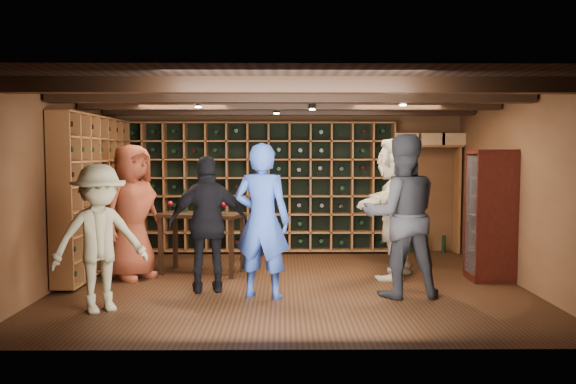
{
  "coord_description": "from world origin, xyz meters",
  "views": [
    {
      "loc": [
        -0.1,
        -7.34,
        1.74
      ],
      "look_at": [
        -0.03,
        0.2,
        1.21
      ],
      "focal_mm": 35.0,
      "sensor_mm": 36.0,
      "label": 1
    }
  ],
  "objects_px": {
    "guest_red_floral": "(133,212)",
    "guest_khaki": "(100,238)",
    "man_blue_shirt": "(262,221)",
    "guest_beige": "(396,207)",
    "man_grey_suit": "(401,216)",
    "display_cabinet": "(490,218)",
    "guest_woman_black": "(209,224)",
    "tasting_table": "(202,220)"
  },
  "relations": [
    {
      "from": "man_grey_suit",
      "to": "man_blue_shirt",
      "type": "bearing_deg",
      "value": -0.82
    },
    {
      "from": "man_grey_suit",
      "to": "guest_khaki",
      "type": "bearing_deg",
      "value": 7.59
    },
    {
      "from": "man_blue_shirt",
      "to": "guest_woman_black",
      "type": "relative_size",
      "value": 1.09
    },
    {
      "from": "guest_red_floral",
      "to": "guest_khaki",
      "type": "bearing_deg",
      "value": -142.93
    },
    {
      "from": "man_blue_shirt",
      "to": "man_grey_suit",
      "type": "distance_m",
      "value": 1.68
    },
    {
      "from": "guest_red_floral",
      "to": "guest_khaki",
      "type": "distance_m",
      "value": 1.61
    },
    {
      "from": "display_cabinet",
      "to": "guest_red_floral",
      "type": "height_order",
      "value": "guest_red_floral"
    },
    {
      "from": "guest_woman_black",
      "to": "guest_beige",
      "type": "distance_m",
      "value": 2.63
    },
    {
      "from": "display_cabinet",
      "to": "guest_woman_black",
      "type": "relative_size",
      "value": 1.03
    },
    {
      "from": "guest_woman_black",
      "to": "guest_khaki",
      "type": "xyz_separation_m",
      "value": [
        -1.07,
        -0.86,
        -0.04
      ]
    },
    {
      "from": "guest_woman_black",
      "to": "tasting_table",
      "type": "bearing_deg",
      "value": -86.99
    },
    {
      "from": "display_cabinet",
      "to": "man_grey_suit",
      "type": "height_order",
      "value": "man_grey_suit"
    },
    {
      "from": "man_grey_suit",
      "to": "tasting_table",
      "type": "xyz_separation_m",
      "value": [
        -2.59,
        1.3,
        -0.21
      ]
    },
    {
      "from": "man_blue_shirt",
      "to": "guest_woman_black",
      "type": "height_order",
      "value": "man_blue_shirt"
    },
    {
      "from": "man_blue_shirt",
      "to": "display_cabinet",
      "type": "bearing_deg",
      "value": -149.65
    },
    {
      "from": "man_grey_suit",
      "to": "guest_red_floral",
      "type": "xyz_separation_m",
      "value": [
        -3.49,
        0.98,
        -0.05
      ]
    },
    {
      "from": "guest_woman_black",
      "to": "tasting_table",
      "type": "xyz_separation_m",
      "value": [
        -0.24,
        1.07,
        -0.08
      ]
    },
    {
      "from": "display_cabinet",
      "to": "man_grey_suit",
      "type": "bearing_deg",
      "value": -148.85
    },
    {
      "from": "guest_khaki",
      "to": "display_cabinet",
      "type": "bearing_deg",
      "value": -16.31
    },
    {
      "from": "guest_woman_black",
      "to": "guest_khaki",
      "type": "height_order",
      "value": "guest_woman_black"
    },
    {
      "from": "display_cabinet",
      "to": "guest_red_floral",
      "type": "bearing_deg",
      "value": 178.34
    },
    {
      "from": "man_grey_suit",
      "to": "guest_red_floral",
      "type": "distance_m",
      "value": 3.63
    },
    {
      "from": "guest_woman_black",
      "to": "man_grey_suit",
      "type": "bearing_deg",
      "value": 164.63
    },
    {
      "from": "man_blue_shirt",
      "to": "tasting_table",
      "type": "distance_m",
      "value": 1.65
    },
    {
      "from": "guest_beige",
      "to": "tasting_table",
      "type": "xyz_separation_m",
      "value": [
        -2.74,
        0.25,
        -0.21
      ]
    },
    {
      "from": "man_blue_shirt",
      "to": "guest_red_floral",
      "type": "relative_size",
      "value": 1.0
    },
    {
      "from": "man_blue_shirt",
      "to": "guest_red_floral",
      "type": "xyz_separation_m",
      "value": [
        -1.82,
        1.04,
        -0.0
      ]
    },
    {
      "from": "man_blue_shirt",
      "to": "guest_red_floral",
      "type": "distance_m",
      "value": 2.09
    },
    {
      "from": "man_grey_suit",
      "to": "guest_woman_black",
      "type": "distance_m",
      "value": 2.36
    },
    {
      "from": "guest_khaki",
      "to": "guest_beige",
      "type": "bearing_deg",
      "value": -8.07
    },
    {
      "from": "guest_beige",
      "to": "tasting_table",
      "type": "distance_m",
      "value": 2.76
    },
    {
      "from": "tasting_table",
      "to": "man_grey_suit",
      "type": "bearing_deg",
      "value": -12.62
    },
    {
      "from": "guest_red_floral",
      "to": "tasting_table",
      "type": "height_order",
      "value": "guest_red_floral"
    },
    {
      "from": "guest_red_floral",
      "to": "guest_beige",
      "type": "bearing_deg",
      "value": -54.26
    },
    {
      "from": "guest_khaki",
      "to": "man_blue_shirt",
      "type": "bearing_deg",
      "value": -15.24
    },
    {
      "from": "man_blue_shirt",
      "to": "guest_khaki",
      "type": "height_order",
      "value": "man_blue_shirt"
    },
    {
      "from": "man_grey_suit",
      "to": "guest_beige",
      "type": "distance_m",
      "value": 1.06
    },
    {
      "from": "man_blue_shirt",
      "to": "man_grey_suit",
      "type": "bearing_deg",
      "value": -164.01
    },
    {
      "from": "guest_red_floral",
      "to": "guest_khaki",
      "type": "height_order",
      "value": "guest_red_floral"
    },
    {
      "from": "man_blue_shirt",
      "to": "guest_khaki",
      "type": "xyz_separation_m",
      "value": [
        -1.75,
        -0.57,
        -0.12
      ]
    },
    {
      "from": "guest_khaki",
      "to": "guest_beige",
      "type": "height_order",
      "value": "guest_beige"
    },
    {
      "from": "guest_khaki",
      "to": "guest_woman_black",
      "type": "bearing_deg",
      "value": 5.27
    }
  ]
}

